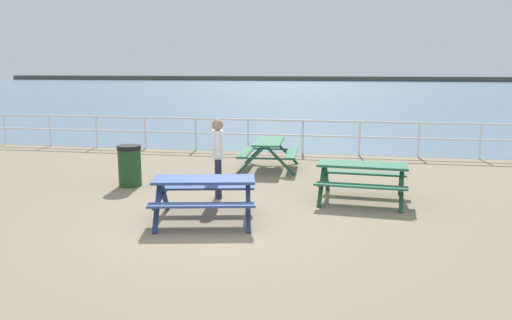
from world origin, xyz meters
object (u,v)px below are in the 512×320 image
object	(u,v)px
picnic_table_near_left	(362,173)
visitor	(218,153)
picnic_table_mid_centre	(204,189)
litter_bin	(130,166)
picnic_table_near_right	(269,148)

from	to	relation	value
picnic_table_near_left	visitor	world-z (taller)	visitor
picnic_table_near_left	picnic_table_mid_centre	bearing A→B (deg)	-141.26
picnic_table_mid_centre	visitor	bearing A→B (deg)	84.11
picnic_table_near_left	litter_bin	distance (m)	5.27
picnic_table_near_left	picnic_table_near_right	distance (m)	3.80
litter_bin	picnic_table_near_left	bearing A→B (deg)	-3.77
picnic_table_near_right	picnic_table_mid_centre	xyz separation A→B (m)	(-0.37, -4.86, 0.00)
picnic_table_near_right	picnic_table_mid_centre	distance (m)	4.87
picnic_table_near_right	picnic_table_mid_centre	world-z (taller)	same
picnic_table_near_left	picnic_table_mid_centre	world-z (taller)	same
picnic_table_mid_centre	visitor	size ratio (longest dim) A/B	1.25
visitor	litter_bin	bearing A→B (deg)	147.49
picnic_table_near_left	litter_bin	bearing A→B (deg)	-179.65
picnic_table_near_right	litter_bin	xyz separation A→B (m)	(-2.83, -2.58, -0.10)
picnic_table_mid_centre	litter_bin	size ratio (longest dim) A/B	2.18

